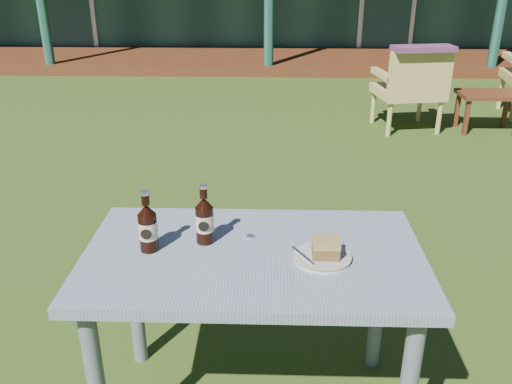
{
  "coord_description": "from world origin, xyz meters",
  "views": [
    {
      "loc": [
        0.06,
        -3.25,
        1.69
      ],
      "look_at": [
        0.0,
        -1.3,
        0.82
      ],
      "focal_mm": 38.0,
      "sensor_mm": 36.0,
      "label": 1
    }
  ],
  "objects_px": {
    "plate": "(322,257)",
    "armchair_left": "(412,86)",
    "cola_bottle_near": "(205,220)",
    "cola_bottle_far": "(148,227)",
    "side_table": "(489,98)",
    "cafe_table": "(254,277)",
    "cake_slice": "(326,247)"
  },
  "relations": [
    {
      "from": "plate",
      "to": "side_table",
      "type": "bearing_deg",
      "value": 62.19
    },
    {
      "from": "plate",
      "to": "cake_slice",
      "type": "distance_m",
      "value": 0.04
    },
    {
      "from": "cafe_table",
      "to": "side_table",
      "type": "distance_m",
      "value": 4.4
    },
    {
      "from": "cafe_table",
      "to": "side_table",
      "type": "bearing_deg",
      "value": 59.24
    },
    {
      "from": "plate",
      "to": "cafe_table",
      "type": "bearing_deg",
      "value": 171.69
    },
    {
      "from": "plate",
      "to": "cola_bottle_far",
      "type": "relative_size",
      "value": 0.9
    },
    {
      "from": "cola_bottle_far",
      "to": "armchair_left",
      "type": "xyz_separation_m",
      "value": [
        1.82,
        3.75,
        -0.34
      ]
    },
    {
      "from": "cafe_table",
      "to": "cola_bottle_far",
      "type": "xyz_separation_m",
      "value": [
        -0.37,
        0.01,
        0.19
      ]
    },
    {
      "from": "cola_bottle_far",
      "to": "armchair_left",
      "type": "bearing_deg",
      "value": 64.1
    },
    {
      "from": "armchair_left",
      "to": "plate",
      "type": "bearing_deg",
      "value": -107.75
    },
    {
      "from": "cola_bottle_far",
      "to": "plate",
      "type": "bearing_deg",
      "value": -4.12
    },
    {
      "from": "cola_bottle_far",
      "to": "side_table",
      "type": "relative_size",
      "value": 0.38
    },
    {
      "from": "side_table",
      "to": "plate",
      "type": "bearing_deg",
      "value": -117.81
    },
    {
      "from": "cola_bottle_far",
      "to": "cola_bottle_near",
      "type": "bearing_deg",
      "value": 18.62
    },
    {
      "from": "cake_slice",
      "to": "armchair_left",
      "type": "relative_size",
      "value": 0.11
    },
    {
      "from": "side_table",
      "to": "cake_slice",
      "type": "bearing_deg",
      "value": -117.67
    },
    {
      "from": "armchair_left",
      "to": "side_table",
      "type": "height_order",
      "value": "armchair_left"
    },
    {
      "from": "plate",
      "to": "side_table",
      "type": "relative_size",
      "value": 0.34
    },
    {
      "from": "cake_slice",
      "to": "armchair_left",
      "type": "xyz_separation_m",
      "value": [
        1.2,
        3.79,
        -0.3
      ]
    },
    {
      "from": "plate",
      "to": "cola_bottle_near",
      "type": "relative_size",
      "value": 0.91
    },
    {
      "from": "plate",
      "to": "armchair_left",
      "type": "height_order",
      "value": "armchair_left"
    },
    {
      "from": "cafe_table",
      "to": "plate",
      "type": "height_order",
      "value": "plate"
    },
    {
      "from": "armchair_left",
      "to": "side_table",
      "type": "bearing_deg",
      "value": 0.85
    },
    {
      "from": "plate",
      "to": "cola_bottle_near",
      "type": "distance_m",
      "value": 0.44
    },
    {
      "from": "cola_bottle_near",
      "to": "armchair_left",
      "type": "relative_size",
      "value": 0.27
    },
    {
      "from": "cola_bottle_near",
      "to": "plate",
      "type": "bearing_deg",
      "value": -14.58
    },
    {
      "from": "cake_slice",
      "to": "cola_bottle_far",
      "type": "height_order",
      "value": "cola_bottle_far"
    },
    {
      "from": "plate",
      "to": "cake_slice",
      "type": "relative_size",
      "value": 2.22
    },
    {
      "from": "plate",
      "to": "cola_bottle_far",
      "type": "distance_m",
      "value": 0.61
    },
    {
      "from": "armchair_left",
      "to": "cola_bottle_far",
      "type": "bearing_deg",
      "value": -115.9
    },
    {
      "from": "cake_slice",
      "to": "armchair_left",
      "type": "bearing_deg",
      "value": 72.41
    },
    {
      "from": "cafe_table",
      "to": "plate",
      "type": "bearing_deg",
      "value": -8.31
    }
  ]
}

